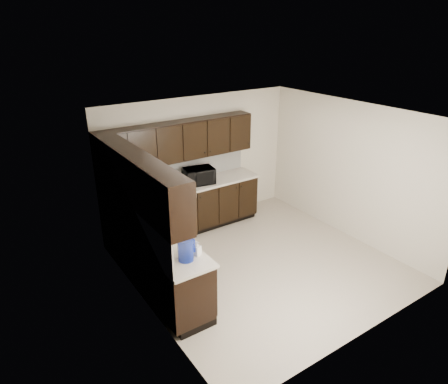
# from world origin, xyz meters

# --- Properties ---
(floor) EXTENTS (4.00, 4.00, 0.00)m
(floor) POSITION_xyz_m (0.00, 0.00, 0.00)
(floor) COLOR #ADA18F
(floor) RESTS_ON ground
(ceiling) EXTENTS (4.00, 4.00, 0.00)m
(ceiling) POSITION_xyz_m (0.00, 0.00, 2.50)
(ceiling) COLOR white
(ceiling) RESTS_ON wall_back
(wall_back) EXTENTS (4.00, 0.02, 2.50)m
(wall_back) POSITION_xyz_m (0.00, 2.00, 1.25)
(wall_back) COLOR beige
(wall_back) RESTS_ON floor
(wall_left) EXTENTS (0.02, 4.00, 2.50)m
(wall_left) POSITION_xyz_m (-2.00, 0.00, 1.25)
(wall_left) COLOR beige
(wall_left) RESTS_ON floor
(wall_right) EXTENTS (0.02, 4.00, 2.50)m
(wall_right) POSITION_xyz_m (2.00, 0.00, 1.25)
(wall_right) COLOR beige
(wall_right) RESTS_ON floor
(wall_front) EXTENTS (4.00, 0.02, 2.50)m
(wall_front) POSITION_xyz_m (0.00, -2.00, 1.25)
(wall_front) COLOR beige
(wall_front) RESTS_ON floor
(lower_cabinets) EXTENTS (3.00, 2.80, 0.90)m
(lower_cabinets) POSITION_xyz_m (-1.01, 1.11, 0.41)
(lower_cabinets) COLOR black
(lower_cabinets) RESTS_ON floor
(countertop) EXTENTS (3.03, 2.83, 0.04)m
(countertop) POSITION_xyz_m (-1.01, 1.11, 0.92)
(countertop) COLOR #BBB2A3
(countertop) RESTS_ON lower_cabinets
(backsplash) EXTENTS (3.00, 2.80, 0.48)m
(backsplash) POSITION_xyz_m (-1.22, 1.32, 1.18)
(backsplash) COLOR white
(backsplash) RESTS_ON countertop
(upper_cabinets) EXTENTS (3.00, 2.80, 0.70)m
(upper_cabinets) POSITION_xyz_m (-1.10, 1.20, 1.77)
(upper_cabinets) COLOR black
(upper_cabinets) RESTS_ON wall_back
(dishwasher) EXTENTS (0.58, 0.04, 0.78)m
(dishwasher) POSITION_xyz_m (-0.70, 1.41, 0.55)
(dishwasher) COLOR beige
(dishwasher) RESTS_ON lower_cabinets
(sink) EXTENTS (0.54, 0.82, 0.42)m
(sink) POSITION_xyz_m (-1.68, -0.01, 0.88)
(sink) COLOR beige
(sink) RESTS_ON countertop
(microwave) EXTENTS (0.60, 0.46, 0.30)m
(microwave) POSITION_xyz_m (-0.19, 1.67, 1.09)
(microwave) COLOR black
(microwave) RESTS_ON countertop
(soap_bottle_a) EXTENTS (0.11, 0.11, 0.19)m
(soap_bottle_a) POSITION_xyz_m (-1.48, -0.46, 1.04)
(soap_bottle_a) COLOR gray
(soap_bottle_a) RESTS_ON countertop
(soap_bottle_b) EXTENTS (0.09, 0.09, 0.23)m
(soap_bottle_b) POSITION_xyz_m (-1.83, 0.41, 1.05)
(soap_bottle_b) COLOR gray
(soap_bottle_b) RESTS_ON countertop
(toaster_oven) EXTENTS (0.47, 0.41, 0.25)m
(toaster_oven) POSITION_xyz_m (-1.62, 1.70, 1.06)
(toaster_oven) COLOR #A9A8AB
(toaster_oven) RESTS_ON countertop
(storage_bin) EXTENTS (0.51, 0.40, 0.19)m
(storage_bin) POSITION_xyz_m (-1.72, 1.34, 1.04)
(storage_bin) COLOR white
(storage_bin) RESTS_ON countertop
(blue_pitcher) EXTENTS (0.24, 0.24, 0.31)m
(blue_pitcher) POSITION_xyz_m (-1.66, -0.48, 1.09)
(blue_pitcher) COLOR #102597
(blue_pitcher) RESTS_ON countertop
(teal_tumbler) EXTENTS (0.12, 0.12, 0.20)m
(teal_tumbler) POSITION_xyz_m (-1.51, 1.35, 1.04)
(teal_tumbler) COLOR #0B797B
(teal_tumbler) RESTS_ON countertop
(paper_towel_roll) EXTENTS (0.17, 0.17, 0.32)m
(paper_towel_roll) POSITION_xyz_m (-1.58, 1.35, 1.10)
(paper_towel_roll) COLOR silver
(paper_towel_roll) RESTS_ON countertop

